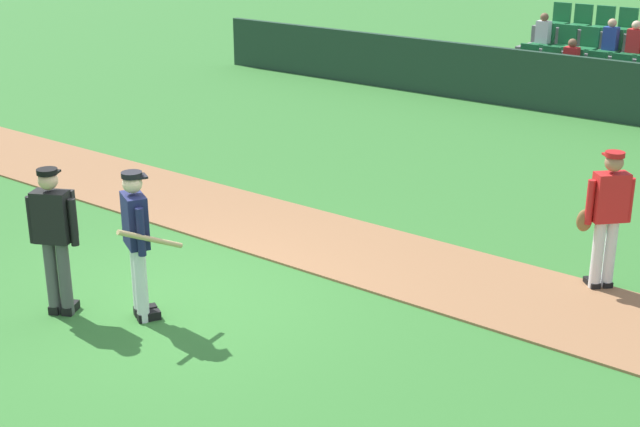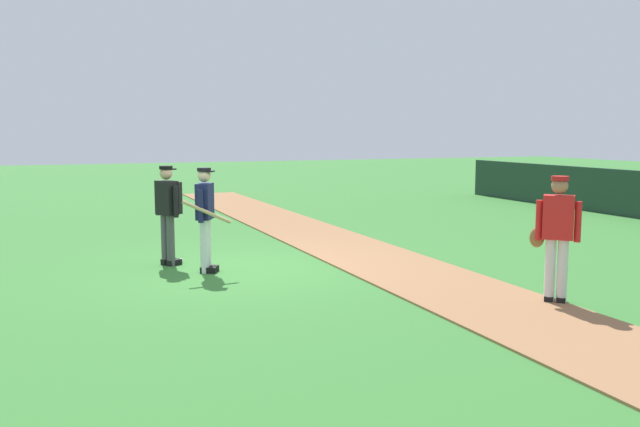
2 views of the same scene
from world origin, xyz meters
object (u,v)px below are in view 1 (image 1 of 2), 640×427
Objects in this scene: runner_red_jersey at (607,216)px; batter_navy_jersey at (137,240)px; umpire_home_plate at (55,233)px; baseball at (70,300)px.

batter_navy_jersey is at bearing -133.86° from runner_red_jersey.
batter_navy_jersey is 5.54m from runner_red_jersey.
baseball is at bearing 124.69° from umpire_home_plate.
runner_red_jersey is 23.78× the size of baseball.
batter_navy_jersey is 0.97m from umpire_home_plate.
umpire_home_plate reaches higher than baseball.
umpire_home_plate and runner_red_jersey have the same top height.
umpire_home_plate is at bearing -136.32° from runner_red_jersey.
batter_navy_jersey and umpire_home_plate have the same top height.
baseball is at bearing -138.77° from runner_red_jersey.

